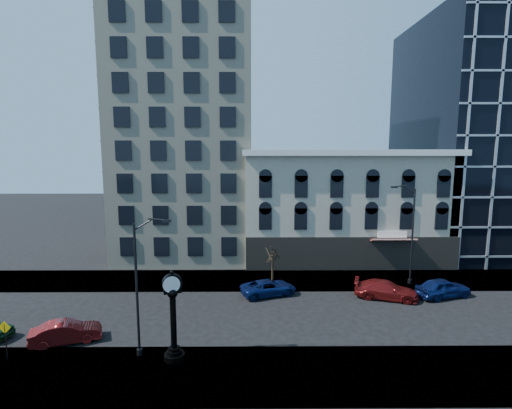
{
  "coord_description": "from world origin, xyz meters",
  "views": [
    {
      "loc": [
        1.76,
        -28.97,
        12.82
      ],
      "look_at": [
        2.0,
        4.0,
        8.0
      ],
      "focal_mm": 28.0,
      "sensor_mm": 36.0,
      "label": 1
    }
  ],
  "objects_px": {
    "street_clock": "(173,320)",
    "car_near_b": "(66,332)",
    "street_lamp_near": "(146,251)",
    "warning_sign": "(5,333)"
  },
  "relations": [
    {
      "from": "street_clock",
      "to": "car_near_b",
      "type": "bearing_deg",
      "value": 145.65
    },
    {
      "from": "street_lamp_near",
      "to": "car_near_b",
      "type": "distance_m",
      "value": 8.62
    },
    {
      "from": "street_clock",
      "to": "car_near_b",
      "type": "relative_size",
      "value": 1.26
    },
    {
      "from": "street_clock",
      "to": "car_near_b",
      "type": "xyz_separation_m",
      "value": [
        -7.56,
        2.31,
        -1.9
      ]
    },
    {
      "from": "street_lamp_near",
      "to": "car_near_b",
      "type": "xyz_separation_m",
      "value": [
        -5.96,
        1.8,
        -5.96
      ]
    },
    {
      "from": "warning_sign",
      "to": "street_lamp_near",
      "type": "bearing_deg",
      "value": 9.41
    },
    {
      "from": "street_lamp_near",
      "to": "warning_sign",
      "type": "distance_m",
      "value": 9.8
    },
    {
      "from": "street_clock",
      "to": "warning_sign",
      "type": "bearing_deg",
      "value": 162.32
    },
    {
      "from": "street_clock",
      "to": "warning_sign",
      "type": "height_order",
      "value": "street_clock"
    },
    {
      "from": "warning_sign",
      "to": "car_near_b",
      "type": "xyz_separation_m",
      "value": [
        2.51,
        2.25,
        -1.06
      ]
    }
  ]
}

